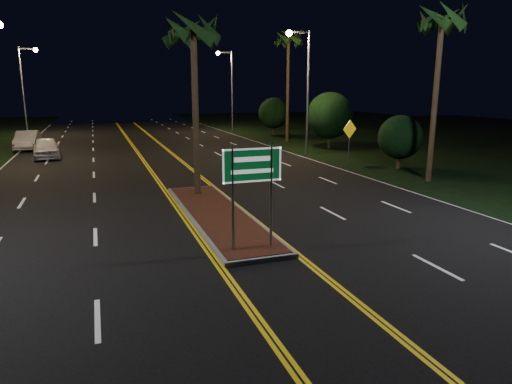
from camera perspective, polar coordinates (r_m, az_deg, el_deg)
name	(u,v)px	position (r m, az deg, el deg)	size (l,w,h in m)	color
ground	(289,290)	(11.59, 4.14, -12.12)	(120.00, 120.00, 0.00)	black
grass_right	(471,140)	(48.94, 25.31, 5.87)	(40.00, 110.00, 0.01)	black
median_island	(217,215)	(17.80, -4.86, -2.86)	(2.25, 10.25, 0.17)	gray
highway_sign	(252,175)	(13.35, -0.48, 2.12)	(1.80, 0.08, 3.20)	gray
streetlight_left_far	(26,81)	(53.99, -26.82, 12.30)	(1.91, 0.44, 9.00)	gray
streetlight_right_mid	(304,78)	(34.94, 5.96, 14.02)	(1.91, 0.44, 9.00)	gray
streetlight_right_far	(229,82)	(53.71, -3.43, 13.61)	(1.91, 0.44, 9.00)	gray
palm_median	(193,31)	(20.70, -7.86, 19.35)	(2.40, 2.40, 8.30)	#382819
palm_right_near	(442,20)	(26.01, 22.23, 19.28)	(2.40, 2.40, 9.30)	#382819
palm_right_far	(288,40)	(43.34, 4.08, 18.43)	(2.40, 2.40, 10.30)	#382819
shrub_near	(400,137)	(29.68, 17.57, 6.55)	(2.70, 2.70, 3.30)	#382819
shrub_mid	(330,115)	(38.31, 9.22, 9.43)	(3.78, 3.78, 4.62)	#382819
shrub_far	(274,113)	(49.12, 2.22, 9.83)	(3.24, 3.24, 3.96)	#382819
car_near	(46,146)	(36.02, -24.76, 5.23)	(2.21, 5.16, 1.72)	silver
car_far	(27,139)	(41.80, -26.67, 5.97)	(2.28, 5.32, 1.77)	#B7B9C2
warning_sign	(349,135)	(30.79, 11.61, 7.02)	(1.17, 0.37, 2.89)	gray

